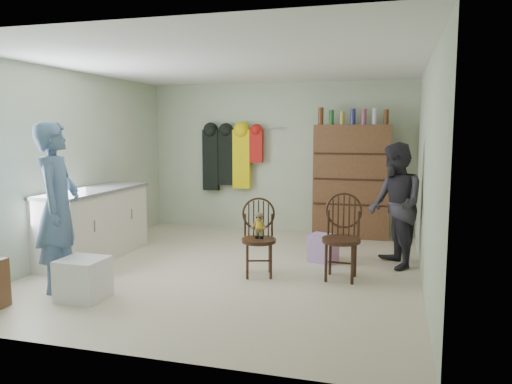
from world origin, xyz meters
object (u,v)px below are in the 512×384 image
(chair_front, at_px, (259,233))
(chair_far, at_px, (342,233))
(counter, at_px, (94,224))
(dresser, at_px, (352,181))

(chair_front, bearing_deg, chair_far, -9.02)
(counter, height_order, dresser, dresser)
(dresser, bearing_deg, chair_front, -109.50)
(dresser, bearing_deg, counter, -144.31)
(chair_far, height_order, dresser, dresser)
(dresser, bearing_deg, chair_far, -87.57)
(counter, distance_m, chair_far, 3.30)
(counter, xyz_separation_m, chair_far, (3.30, -0.02, 0.06))
(chair_far, xyz_separation_m, dresser, (-0.10, 2.32, 0.38))
(chair_front, distance_m, chair_far, 0.97)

